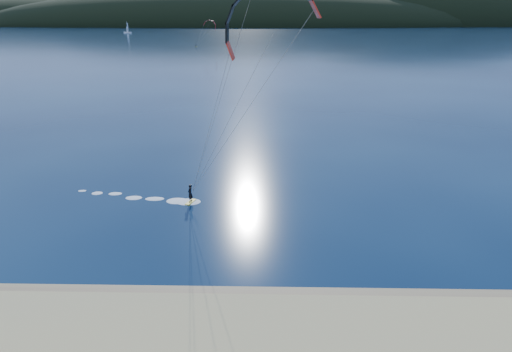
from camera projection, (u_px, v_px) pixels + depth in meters
The scene contains 5 objects.
wet_sand at pixel (191, 301), 21.92m from camera, with size 220.00×2.50×0.10m.
headland at pixel (263, 26), 714.14m from camera, with size 1200.00×310.00×140.00m.
kitesurfer_near at pixel (263, 46), 25.72m from camera, with size 20.36×6.88×15.81m.
kitesurfer_far at pixel (209, 27), 201.52m from camera, with size 11.67×6.19×12.90m.
sailboat at pixel (128, 32), 389.00m from camera, with size 7.42×4.69×10.40m.
Camera 1 is at (3.77, -13.59, 13.98)m, focal length 29.37 mm.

